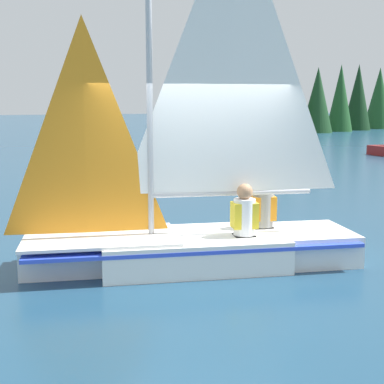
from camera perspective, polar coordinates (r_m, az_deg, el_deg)
name	(u,v)px	position (r m, az deg, el deg)	size (l,w,h in m)	color
ground_plane	(192,265)	(7.56, 0.00, -7.81)	(260.00, 260.00, 0.00)	navy
sailboat_main	(195,216)	(7.39, 0.29, -2.61)	(4.66, 3.11, 5.03)	white
sailor_helm	(244,223)	(7.38, 5.60, -3.29)	(0.42, 0.40, 1.16)	black
sailor_crew	(263,214)	(7.91, 7.56, -2.39)	(0.42, 0.40, 1.16)	black
treeline_shore	(364,99)	(52.58, 17.83, 9.47)	(23.12, 4.87, 6.37)	#1E4C23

